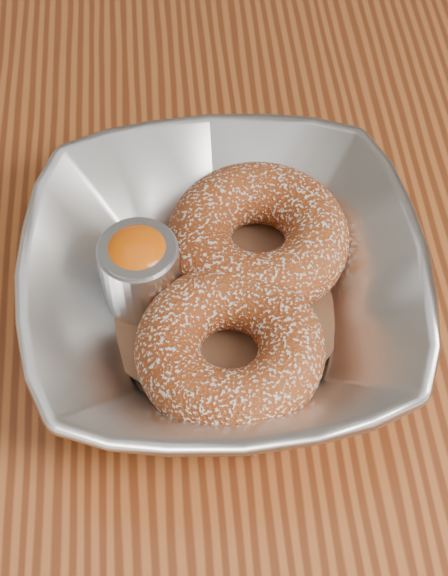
{
  "coord_description": "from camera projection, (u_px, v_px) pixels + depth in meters",
  "views": [
    {
      "loc": [
        -0.12,
        -0.27,
        1.22
      ],
      "look_at": [
        -0.09,
        0.04,
        0.78
      ],
      "focal_mm": 55.0,
      "sensor_mm": 36.0,
      "label": 1
    }
  ],
  "objects": [
    {
      "name": "parchment",
      "position": [
        224.0,
        307.0,
        0.55
      ],
      "size": [
        0.2,
        0.2,
        0.0
      ],
      "primitive_type": "cube",
      "rotation": [
        0.0,
        0.0,
        0.87
      ],
      "color": "brown",
      "rests_on": "table"
    },
    {
      "name": "donut_back",
      "position": [
        258.0,
        238.0,
        0.56
      ],
      "size": [
        0.14,
        0.14,
        0.04
      ],
      "primitive_type": "torus",
      "rotation": [
        0.0,
        0.0,
        0.23
      ],
      "color": "#8C3915",
      "rests_on": "parchment"
    },
    {
      "name": "ramekin",
      "position": [
        140.0,
        268.0,
        0.54
      ],
      "size": [
        0.05,
        0.05,
        0.05
      ],
      "color": "silver",
      "rests_on": "table"
    },
    {
      "name": "donut_front",
      "position": [
        230.0,
        349.0,
        0.51
      ],
      "size": [
        0.11,
        0.11,
        0.04
      ],
      "primitive_type": "torus",
      "rotation": [
        0.0,
        0.0,
        -0.02
      ],
      "color": "#8C3915",
      "rests_on": "parchment"
    },
    {
      "name": "table",
      "position": [
        361.0,
        427.0,
        0.62
      ],
      "size": [
        1.2,
        0.8,
        0.75
      ],
      "color": "brown",
      "rests_on": "ground_plane"
    },
    {
      "name": "serving_bowl",
      "position": [
        224.0,
        288.0,
        0.54
      ],
      "size": [
        0.24,
        0.24,
        0.06
      ],
      "primitive_type": "imported",
      "color": "silver",
      "rests_on": "table"
    }
  ]
}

